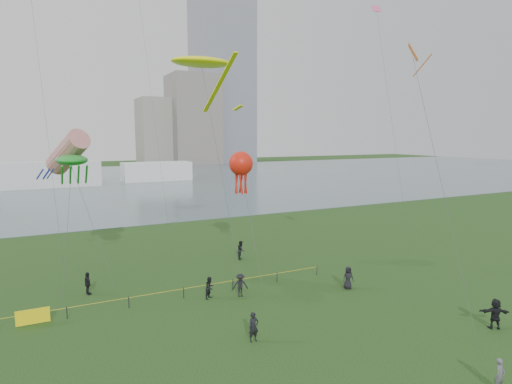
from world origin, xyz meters
name	(u,v)px	position (x,y,z in m)	size (l,w,h in m)	color
ground_plane	(338,358)	(0.00, 0.00, 0.00)	(400.00, 400.00, 0.00)	#173511
lake	(102,182)	(0.00, 100.00, 0.02)	(400.00, 120.00, 0.08)	slate
tower	(221,28)	(62.00, 168.00, 60.00)	(24.00, 24.00, 120.00)	slate
building_mid	(193,120)	(46.00, 162.00, 19.00)	(20.00, 20.00, 38.00)	slate
building_low	(158,131)	(32.00, 168.00, 14.00)	(16.00, 18.00, 28.00)	gray
pavilion_left	(51,174)	(-12.00, 95.00, 3.00)	(22.00, 8.00, 6.00)	silver
pavilion_right	(157,171)	(14.00, 98.00, 2.50)	(18.00, 7.00, 5.00)	white
fence	(97,306)	(-11.05, 12.23, 0.55)	(24.07, 0.07, 1.05)	black
kite_flyer	(500,375)	(4.98, -5.85, 0.81)	(0.59, 0.39, 1.62)	#585960
spectator_a	(210,288)	(-3.16, 11.38, 0.82)	(0.79, 0.62, 1.64)	black
spectator_b	(240,285)	(-0.99, 10.67, 0.89)	(1.15, 0.66, 1.78)	black
spectator_c	(88,284)	(-11.24, 16.25, 0.88)	(1.03, 0.43, 1.76)	black
spectator_d	(348,278)	(7.35, 8.35, 0.90)	(0.88, 0.57, 1.81)	black
spectator_e	(495,314)	(11.08, -1.46, 0.97)	(1.80, 0.57, 1.94)	black
spectator_f	(254,327)	(-3.25, 3.85, 0.89)	(0.65, 0.42, 1.78)	black
spectator_g	(241,250)	(3.20, 19.62, 0.92)	(0.89, 0.70, 1.84)	black
kite_stingray	(202,63)	(-0.41, 20.08, 18.61)	(5.61, 11.73, 19.11)	#3F3F42
kite_windsock	(68,153)	(-11.90, 20.42, 10.72)	(5.12, 6.94, 12.64)	#3F3F42
kite_creature	(72,160)	(-11.76, 17.98, 10.19)	(2.53, 4.58, 10.63)	#3F3F42
kite_octopus	(241,164)	(3.10, 19.37, 9.39)	(3.13, 9.43, 10.62)	#3F3F42
kite_delta	(417,67)	(9.93, 4.75, 16.82)	(2.78, 8.61, 18.47)	#3F3F42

